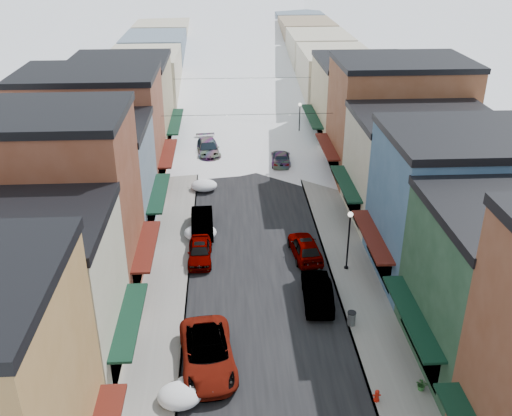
{
  "coord_description": "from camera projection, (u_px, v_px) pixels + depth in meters",
  "views": [
    {
      "loc": [
        -2.25,
        -12.62,
        21.89
      ],
      "look_at": [
        0.0,
        26.62,
        2.79
      ],
      "focal_mm": 40.0,
      "sensor_mm": 36.0,
      "label": 1
    }
  ],
  "objects": [
    {
      "name": "road",
      "position": [
        241.0,
        116.0,
        74.89
      ],
      "size": [
        10.0,
        160.0,
        0.01
      ],
      "primitive_type": "cube",
      "color": "black",
      "rests_on": "ground"
    },
    {
      "name": "sidewalk_left",
      "position": [
        191.0,
        117.0,
        74.52
      ],
      "size": [
        3.2,
        160.0,
        0.15
      ],
      "primitive_type": "cube",
      "color": "gray",
      "rests_on": "ground"
    },
    {
      "name": "sidewalk_right",
      "position": [
        291.0,
        115.0,
        75.2
      ],
      "size": [
        3.2,
        160.0,
        0.15
      ],
      "primitive_type": "cube",
      "color": "gray",
      "rests_on": "ground"
    },
    {
      "name": "curb_left",
      "position": [
        203.0,
        117.0,
        74.6
      ],
      "size": [
        0.1,
        160.0,
        0.15
      ],
      "primitive_type": "cube",
      "color": "slate",
      "rests_on": "ground"
    },
    {
      "name": "curb_right",
      "position": [
        280.0,
        115.0,
        75.12
      ],
      "size": [
        0.1,
        160.0,
        0.15
      ],
      "primitive_type": "cube",
      "color": "slate",
      "rests_on": "ground"
    },
    {
      "name": "bldg_l_cream",
      "position": [
        17.0,
        299.0,
        29.48
      ],
      "size": [
        11.3,
        8.2,
        9.5
      ],
      "color": "#C0B99B",
      "rests_on": "ground"
    },
    {
      "name": "bldg_l_brick_near",
      "position": [
        45.0,
        206.0,
        35.98
      ],
      "size": [
        12.3,
        8.2,
        12.5
      ],
      "color": "brown",
      "rests_on": "ground"
    },
    {
      "name": "bldg_l_grayblue",
      "position": [
        86.0,
        179.0,
        44.4
      ],
      "size": [
        11.3,
        9.2,
        9.0
      ],
      "color": "slate",
      "rests_on": "ground"
    },
    {
      "name": "bldg_l_brick_far",
      "position": [
        94.0,
        131.0,
        51.99
      ],
      "size": [
        13.3,
        9.2,
        11.0
      ],
      "color": "brown",
      "rests_on": "ground"
    },
    {
      "name": "bldg_l_tan",
      "position": [
        122.0,
        106.0,
        61.24
      ],
      "size": [
        11.3,
        11.2,
        10.0
      ],
      "color": "tan",
      "rests_on": "ground"
    },
    {
      "name": "bldg_r_blue",
      "position": [
        457.0,
        207.0,
        38.25
      ],
      "size": [
        11.3,
        9.2,
        10.5
      ],
      "color": "#345575",
      "rests_on": "ground"
    },
    {
      "name": "bldg_r_cream",
      "position": [
        420.0,
        167.0,
        46.68
      ],
      "size": [
        12.3,
        9.2,
        9.0
      ],
      "color": "#B4AD91",
      "rests_on": "ground"
    },
    {
      "name": "bldg_r_brick_far",
      "position": [
        397.0,
        120.0,
        54.25
      ],
      "size": [
        13.3,
        9.2,
        11.5
      ],
      "color": "brown",
      "rests_on": "ground"
    },
    {
      "name": "bldg_r_tan",
      "position": [
        362.0,
        102.0,
        63.61
      ],
      "size": [
        11.3,
        11.2,
        9.5
      ],
      "color": "tan",
      "rests_on": "ground"
    },
    {
      "name": "distant_blocks",
      "position": [
        236.0,
        52.0,
        93.79
      ],
      "size": [
        34.0,
        55.0,
        8.0
      ],
      "color": "gray",
      "rests_on": "ground"
    },
    {
      "name": "overhead_cables",
      "position": [
        245.0,
        94.0,
        60.95
      ],
      "size": [
        16.4,
        15.04,
        0.04
      ],
      "color": "black",
      "rests_on": "ground"
    },
    {
      "name": "car_white_suv",
      "position": [
        208.0,
        354.0,
        31.51
      ],
      "size": [
        3.55,
        6.53,
        1.74
      ],
      "primitive_type": "imported",
      "rotation": [
        0.0,
        0.0,
        0.11
      ],
      "color": "silver",
      "rests_on": "ground"
    },
    {
      "name": "car_silver_sedan",
      "position": [
        200.0,
        251.0,
        41.83
      ],
      "size": [
        1.77,
        4.32,
        1.47
      ],
      "primitive_type": "imported",
      "rotation": [
        0.0,
        0.0,
        0.01
      ],
      "color": "gray",
      "rests_on": "ground"
    },
    {
      "name": "car_dark_hatch",
      "position": [
        202.0,
        223.0,
        45.81
      ],
      "size": [
        1.92,
        4.99,
        1.62
      ],
      "primitive_type": "imported",
      "rotation": [
        0.0,
        0.0,
        0.04
      ],
      "color": "black",
      "rests_on": "ground"
    },
    {
      "name": "car_silver_wagon",
      "position": [
        208.0,
        149.0,
        61.31
      ],
      "size": [
        3.07,
        6.13,
        1.71
      ],
      "primitive_type": "imported",
      "rotation": [
        0.0,
        0.0,
        0.12
      ],
      "color": "#AEB0B6",
      "rests_on": "ground"
    },
    {
      "name": "car_green_sedan",
      "position": [
        317.0,
        291.0,
        37.05
      ],
      "size": [
        2.03,
        5.12,
        1.66
      ],
      "primitive_type": "imported",
      "rotation": [
        0.0,
        0.0,
        3.09
      ],
      "color": "black",
      "rests_on": "ground"
    },
    {
      "name": "car_gray_suv",
      "position": [
        305.0,
        247.0,
        42.24
      ],
      "size": [
        2.41,
        4.98,
        1.64
      ],
      "primitive_type": "imported",
      "rotation": [
        0.0,
        0.0,
        3.24
      ],
      "color": "gray",
      "rests_on": "ground"
    },
    {
      "name": "car_black_sedan",
      "position": [
        281.0,
        158.0,
        59.21
      ],
      "size": [
        2.28,
        4.94,
        1.4
      ],
      "primitive_type": "imported",
      "rotation": [
        0.0,
        0.0,
        3.07
      ],
      "color": "black",
      "rests_on": "ground"
    },
    {
      "name": "car_lane_silver",
      "position": [
        237.0,
        118.0,
        71.58
      ],
      "size": [
        2.0,
        4.9,
        1.67
      ],
      "primitive_type": "imported",
      "rotation": [
        0.0,
        0.0,
        0.01
      ],
      "color": "#9EA1A5",
      "rests_on": "ground"
    },
    {
      "name": "car_lane_white",
      "position": [
        248.0,
        87.0,
        85.6
      ],
      "size": [
        3.1,
        6.04,
        1.63
      ],
      "primitive_type": "imported",
      "rotation": [
        0.0,
        0.0,
        3.21
      ],
      "color": "silver",
      "rests_on": "ground"
    },
    {
      "name": "fire_hydrant",
      "position": [
        377.0,
        396.0,
        29.19
      ],
      "size": [
        0.4,
        0.3,
        0.69
      ],
      "color": "red",
      "rests_on": "sidewalk_right"
    },
    {
      "name": "trash_can",
      "position": [
        351.0,
        318.0,
        34.8
      ],
      "size": [
        0.53,
        0.53,
        0.91
      ],
      "color": "slate",
      "rests_on": "sidewalk_right"
    },
    {
      "name": "streetlamp_near",
      "position": [
        349.0,
        233.0,
        39.63
      ],
      "size": [
        0.37,
        0.37,
        4.49
      ],
      "color": "black",
      "rests_on": "sidewalk_right"
    },
    {
      "name": "streetlamp_far",
      "position": [
        300.0,
        117.0,
        64.26
      ],
      "size": [
        0.38,
        0.38,
        4.54
      ],
      "color": "black",
      "rests_on": "sidewalk_right"
    },
    {
      "name": "planter_near",
      "position": [
        422.0,
        385.0,
        29.87
      ],
      "size": [
        0.78,
        0.74,
        0.69
      ],
      "primitive_type": "imported",
      "rotation": [
        0.0,
        0.0,
        -0.41
      ],
      "color": "#336F32",
      "rests_on": "sidewalk_right"
    },
    {
      "name": "snow_pile_near",
      "position": [
        180.0,
        394.0,
        29.28
      ],
      "size": [
        2.29,
        2.61,
        0.97
      ],
      "color": "white",
      "rests_on": "ground"
    },
    {
      "name": "snow_pile_mid",
      "position": [
        201.0,
        232.0,
        44.94
      ],
      "size": [
        2.57,
        2.78,
        1.09
      ],
      "color": "white",
      "rests_on": "ground"
    },
    {
      "name": "snow_pile_far",
      "position": [
        204.0,
        185.0,
        53.35
      ],
      "size": [
        2.42,
        2.69,
        1.03
      ],
      "color": "white",
      "rests_on": "ground"
    }
  ]
}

